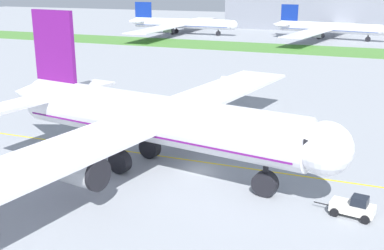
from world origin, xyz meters
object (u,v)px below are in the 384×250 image
Objects in this scene: service_truck_baggage_loader at (231,82)px; parked_airliner_far_centre at (327,28)px; parked_airliner_far_left at (180,24)px; airliner_foreground at (150,119)px; pushback_tug at (354,207)px.

parked_airliner_far_centre reaches higher than service_truck_baggage_loader.
parked_airliner_far_left reaches higher than parked_airliner_far_centre.
parked_airliner_far_left is (-58.83, 146.98, -1.91)m from airliner_foreground.
parked_airliner_far_left reaches higher than pushback_tug.
pushback_tug is at bearing -61.02° from service_truck_baggage_loader.
pushback_tug is 0.08× the size of parked_airliner_far_centre.
airliner_foreground is 151.95m from parked_airliner_far_centre.
airliner_foreground is 12.39× the size of pushback_tug.
parked_airliner_far_left reaches higher than service_truck_baggage_loader.
airliner_foreground is 49.71m from service_truck_baggage_loader.
parked_airliner_far_centre reaches higher than pushback_tug.
pushback_tug is 61.06m from service_truck_baggage_loader.
pushback_tug is 157.64m from parked_airliner_far_centre.
airliner_foreground is 158.33m from parked_airliner_far_left.
airliner_foreground is at bearing -91.17° from parked_airliner_far_centre.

